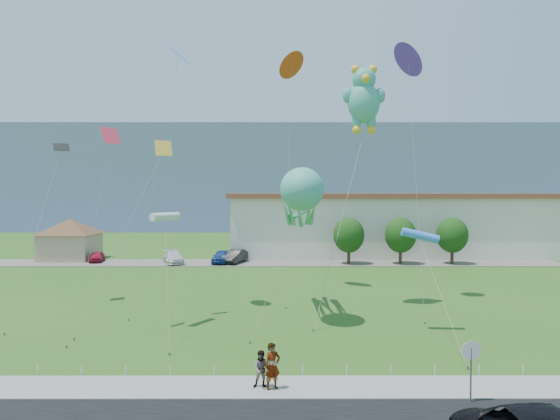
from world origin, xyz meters
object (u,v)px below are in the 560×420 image
object	(u,v)px
parked_car_black	(235,256)
teddy_bear_kite	(364,98)
octopus_kite	(301,199)
stop_sign	(471,356)
parked_car_white	(173,257)
parked_car_red	(97,257)
pavilion	(70,235)
parked_car_blue	(222,257)
warehouse	(456,223)
pedestrian_right	(262,369)
pedestrian_left	(272,366)

from	to	relation	value
parked_car_black	teddy_bear_kite	bearing A→B (deg)	-45.60
parked_car_black	octopus_kite	distance (m)	27.64
octopus_kite	stop_sign	bearing A→B (deg)	-65.07
stop_sign	parked_car_black	bearing A→B (deg)	108.13
parked_car_white	parked_car_red	bearing A→B (deg)	153.28
pavilion	stop_sign	distance (m)	53.90
pavilion	parked_car_blue	world-z (taller)	pavilion
pavilion	warehouse	bearing A→B (deg)	6.84
parked_car_black	stop_sign	bearing A→B (deg)	-54.80
pavilion	parked_car_white	distance (m)	14.18
stop_sign	parked_car_black	size ratio (longest dim) A/B	0.54
teddy_bear_kite	octopus_kite	bearing A→B (deg)	-140.60
pedestrian_right	parked_car_white	distance (m)	39.12
parked_car_red	parked_car_white	world-z (taller)	parked_car_white
parked_car_red	octopus_kite	distance (m)	36.11
parked_car_white	teddy_bear_kite	world-z (taller)	teddy_bear_kite
pedestrian_left	pedestrian_right	world-z (taller)	pedestrian_left
pavilion	pedestrian_left	bearing A→B (deg)	-57.98
octopus_kite	parked_car_white	bearing A→B (deg)	118.47
parked_car_white	teddy_bear_kite	xyz separation A→B (m)	(18.55, -21.65, 14.43)
pavilion	parked_car_blue	bearing A→B (deg)	-10.08
pedestrian_right	octopus_kite	bearing A→B (deg)	79.52
parked_car_black	teddy_bear_kite	distance (m)	28.64
warehouse	parked_car_blue	size ratio (longest dim) A/B	13.75
parked_car_blue	teddy_bear_kite	size ratio (longest dim) A/B	0.25
octopus_kite	pedestrian_right	bearing A→B (deg)	-100.39
stop_sign	parked_car_red	size ratio (longest dim) A/B	0.70
parked_car_white	octopus_kite	distance (m)	29.89
pedestrian_right	parked_car_blue	world-z (taller)	pedestrian_right
pedestrian_right	parked_car_white	bearing A→B (deg)	107.26
parked_car_red	pedestrian_left	bearing A→B (deg)	-71.69
stop_sign	octopus_kite	size ratio (longest dim) A/B	0.24
stop_sign	pedestrian_right	world-z (taller)	stop_sign
warehouse	pedestrian_right	bearing A→B (deg)	-117.87
parked_car_red	octopus_kite	world-z (taller)	octopus_kite
octopus_kite	teddy_bear_kite	distance (m)	9.52
stop_sign	octopus_kite	world-z (taller)	octopus_kite
parked_car_red	parked_car_white	distance (m)	9.45
pedestrian_left	parked_car_red	bearing A→B (deg)	91.11
stop_sign	parked_car_black	distance (m)	41.10
pavilion	parked_car_black	xyz separation A→B (m)	(20.72, -3.16, -2.20)
stop_sign	parked_car_red	world-z (taller)	stop_sign
warehouse	stop_sign	bearing A→B (deg)	-108.90
stop_sign	parked_car_red	distance (m)	49.51
pedestrian_left	parked_car_black	bearing A→B (deg)	69.50
pavilion	parked_car_red	xyz separation A→B (m)	(4.17, -2.34, -2.35)
stop_sign	parked_car_white	xyz separation A→B (m)	(-19.96, 38.68, -1.11)
pavilion	pedestrian_left	xyz separation A→B (m)	(25.66, -41.02, -1.96)
octopus_kite	warehouse	bearing A→B (deg)	57.16
warehouse	octopus_kite	size ratio (longest dim) A/B	5.79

